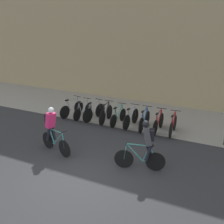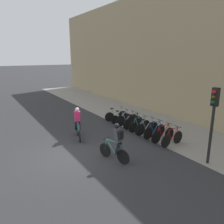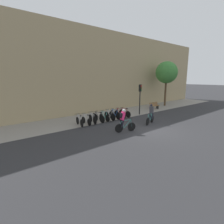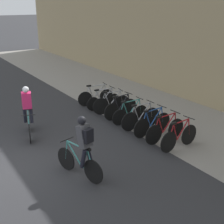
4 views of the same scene
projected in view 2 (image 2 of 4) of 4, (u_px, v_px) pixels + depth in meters
name	position (u px, v px, depth m)	size (l,w,h in m)	color
ground	(71.00, 156.00, 10.21)	(200.00, 200.00, 0.00)	#2B2B2D
kerb_strip	(172.00, 130.00, 13.68)	(44.00, 4.50, 0.01)	gray
building_facade	(206.00, 52.00, 13.80)	(44.00, 0.60, 9.54)	tan
cyclist_pink	(78.00, 122.00, 12.29)	(1.66, 0.63, 1.77)	black
cyclist_grey	(117.00, 142.00, 9.45)	(1.67, 0.63, 1.77)	black
parked_bike_0	(116.00, 115.00, 15.66)	(0.46, 1.69, 0.97)	black
parked_bike_1	(121.00, 118.00, 15.12)	(0.46, 1.64, 0.94)	black
parked_bike_2	(127.00, 119.00, 14.57)	(0.46, 1.66, 0.99)	black
parked_bike_3	(133.00, 122.00, 14.03)	(0.46, 1.65, 0.99)	black
parked_bike_4	(140.00, 125.00, 13.49)	(0.46, 1.63, 0.95)	black
parked_bike_5	(147.00, 128.00, 12.94)	(0.46, 1.71, 0.99)	black
parked_bike_6	(154.00, 131.00, 12.39)	(0.46, 1.71, 0.99)	black
parked_bike_7	(163.00, 134.00, 11.85)	(0.46, 1.70, 0.98)	black
parked_bike_8	(172.00, 138.00, 11.31)	(0.46, 1.64, 0.98)	black
traffic_light_pole	(213.00, 112.00, 8.96)	(0.26, 0.30, 3.32)	black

